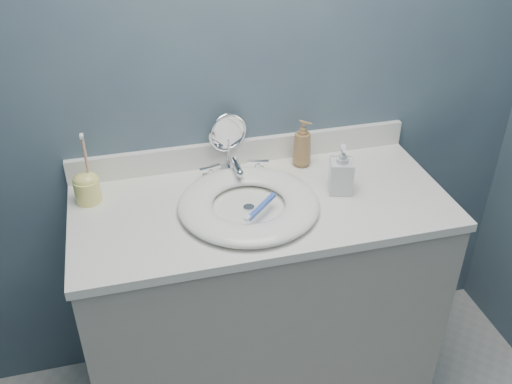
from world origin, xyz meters
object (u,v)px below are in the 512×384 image
object	(u,v)px
soap_bottle_clear	(342,169)
toothbrush_holder	(87,186)
makeup_mirror	(228,139)
soap_bottle_amber	(302,143)

from	to	relation	value
soap_bottle_clear	toothbrush_holder	size ratio (longest dim) A/B	0.69
makeup_mirror	soap_bottle_clear	distance (m)	0.41
soap_bottle_clear	toothbrush_holder	distance (m)	0.82
makeup_mirror	toothbrush_holder	bearing A→B (deg)	176.99
makeup_mirror	toothbrush_holder	world-z (taller)	toothbrush_holder
makeup_mirror	soap_bottle_amber	bearing A→B (deg)	-24.15
makeup_mirror	soap_bottle_clear	xyz separation A→B (m)	(0.33, -0.24, -0.03)
toothbrush_holder	soap_bottle_clear	bearing A→B (deg)	-10.26
soap_bottle_amber	soap_bottle_clear	size ratio (longest dim) A/B	1.03
soap_bottle_amber	makeup_mirror	bearing A→B (deg)	126.91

